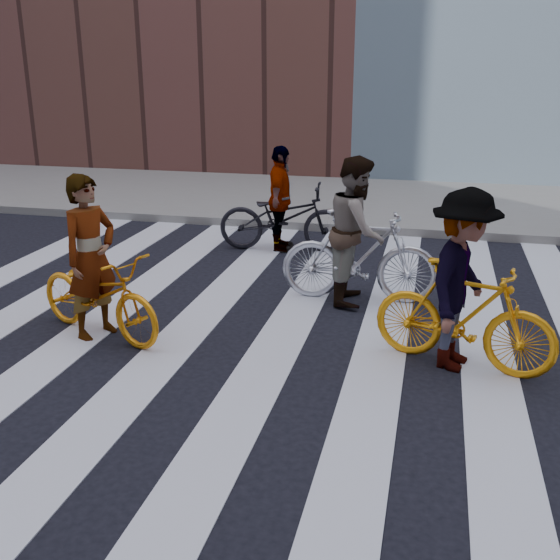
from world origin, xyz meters
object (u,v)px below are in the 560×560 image
(bike_yellow_right, at_px, (464,316))
(rider_left, at_px, (91,257))
(bike_dark_rear, at_px, (283,218))
(rider_mid, at_px, (357,230))
(bike_yellow_left, at_px, (98,294))
(rider_right, at_px, (462,281))
(bike_silver_mid, at_px, (360,256))
(rider_rear, at_px, (280,199))

(bike_yellow_right, xyz_separation_m, rider_left, (-3.95, -0.12, 0.36))
(bike_dark_rear, distance_m, rider_mid, 2.56)
(bike_yellow_left, height_order, rider_left, rider_left)
(rider_left, xyz_separation_m, rider_right, (3.90, 0.12, -0.00))
(bike_yellow_left, distance_m, bike_yellow_right, 3.91)
(bike_yellow_right, height_order, bike_dark_rear, bike_yellow_right)
(rider_right, bearing_deg, bike_silver_mid, 51.84)
(bike_yellow_right, height_order, rider_left, rider_left)
(rider_mid, distance_m, rider_rear, 2.56)
(bike_silver_mid, relative_size, rider_left, 1.09)
(rider_left, xyz_separation_m, rider_mid, (2.67, 1.79, 0.02))
(rider_left, distance_m, rider_mid, 3.22)
(rider_mid, bearing_deg, bike_yellow_right, -144.82)
(bike_yellow_left, height_order, bike_silver_mid, bike_silver_mid)
(bike_yellow_right, xyz_separation_m, bike_dark_rear, (-2.71, 3.76, -0.00))
(bike_yellow_left, height_order, rider_rear, rider_rear)
(bike_yellow_left, distance_m, bike_silver_mid, 3.22)
(bike_yellow_left, bearing_deg, rider_right, -66.19)
(bike_silver_mid, distance_m, bike_dark_rear, 2.56)
(bike_yellow_right, distance_m, rider_mid, 2.14)
(rider_mid, bearing_deg, rider_left, 121.52)
(bike_yellow_right, bearing_deg, bike_silver_mid, 52.97)
(bike_yellow_right, bearing_deg, rider_right, 106.60)
(bike_yellow_left, relative_size, bike_dark_rear, 0.89)
(bike_yellow_right, relative_size, rider_mid, 0.98)
(bike_dark_rear, relative_size, rider_right, 1.14)
(bike_yellow_right, height_order, rider_mid, rider_mid)
(rider_left, height_order, rider_right, rider_left)
(bike_dark_rear, relative_size, rider_left, 1.14)
(bike_silver_mid, distance_m, rider_mid, 0.33)
(bike_silver_mid, bearing_deg, rider_mid, 87.72)
(bike_dark_rear, xyz_separation_m, rider_right, (2.66, -3.76, 0.36))
(bike_silver_mid, height_order, bike_yellow_right, bike_silver_mid)
(bike_silver_mid, height_order, rider_right, rider_right)
(bike_silver_mid, relative_size, rider_mid, 1.07)
(rider_rear, bearing_deg, bike_yellow_right, -149.28)
(bike_yellow_right, bearing_deg, rider_mid, 54.06)
(bike_yellow_left, height_order, rider_mid, rider_mid)
(rider_left, xyz_separation_m, rider_rear, (1.19, 3.87, -0.06))
(rider_mid, height_order, rider_right, rider_mid)
(bike_silver_mid, relative_size, rider_rear, 1.18)
(rider_rear, bearing_deg, bike_yellow_left, 157.94)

